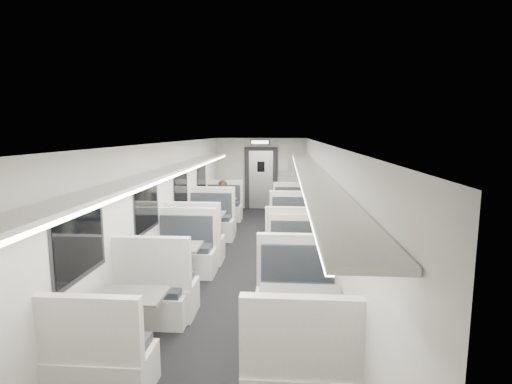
% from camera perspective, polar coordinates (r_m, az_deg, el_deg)
% --- Properties ---
extents(room, '(3.24, 12.24, 2.64)m').
position_cam_1_polar(room, '(7.60, -2.04, -2.06)').
color(room, black).
rests_on(room, ground).
extents(booth_left_a, '(1.08, 2.19, 1.17)m').
position_cam_1_polar(booth_left_a, '(11.12, -5.28, -2.92)').
color(booth_left_a, beige).
rests_on(booth_left_a, room).
extents(booth_left_b, '(1.16, 2.36, 1.26)m').
position_cam_1_polar(booth_left_b, '(9.00, -7.59, -5.51)').
color(booth_left_b, beige).
rests_on(booth_left_b, room).
extents(booth_left_c, '(1.11, 2.26, 1.21)m').
position_cam_1_polar(booth_left_c, '(6.77, -11.82, -10.57)').
color(booth_left_c, beige).
rests_on(booth_left_c, room).
extents(booth_left_d, '(1.01, 2.05, 1.10)m').
position_cam_1_polar(booth_left_d, '(5.20, -17.52, -17.27)').
color(booth_left_d, beige).
rests_on(booth_left_d, room).
extents(booth_right_a, '(1.06, 2.15, 1.15)m').
position_cam_1_polar(booth_right_a, '(10.77, 5.11, -3.33)').
color(booth_right_a, beige).
rests_on(booth_right_a, room).
extents(booth_right_b, '(1.10, 2.24, 1.20)m').
position_cam_1_polar(booth_right_b, '(8.76, 5.30, -6.01)').
color(booth_right_b, beige).
rests_on(booth_right_b, room).
extents(booth_right_c, '(0.99, 2.01, 1.07)m').
position_cam_1_polar(booth_right_c, '(6.84, 5.60, -10.59)').
color(booth_right_c, beige).
rests_on(booth_right_c, room).
extents(booth_right_d, '(1.12, 2.28, 1.22)m').
position_cam_1_polar(booth_right_d, '(4.82, 6.23, -18.56)').
color(booth_right_d, beige).
rests_on(booth_right_d, room).
extents(passenger, '(0.56, 0.42, 1.39)m').
position_cam_1_polar(passenger, '(10.44, -4.73, -1.98)').
color(passenger, black).
rests_on(passenger, room).
extents(window_a, '(0.02, 1.18, 0.84)m').
position_cam_1_polar(window_a, '(11.13, -7.76, 2.04)').
color(window_a, black).
rests_on(window_a, room).
extents(window_b, '(0.02, 1.18, 0.84)m').
position_cam_1_polar(window_b, '(9.01, -10.65, 0.44)').
color(window_b, black).
rests_on(window_b, room).
extents(window_c, '(0.02, 1.18, 0.84)m').
position_cam_1_polar(window_c, '(6.94, -15.29, -2.12)').
color(window_c, black).
rests_on(window_c, room).
extents(window_d, '(0.02, 1.18, 0.84)m').
position_cam_1_polar(window_d, '(4.97, -23.78, -6.75)').
color(window_d, black).
rests_on(window_d, room).
extents(luggage_rack_left, '(0.46, 10.40, 0.09)m').
position_cam_1_polar(luggage_rack_left, '(7.45, -11.90, 3.11)').
color(luggage_rack_left, beige).
rests_on(luggage_rack_left, room).
extents(luggage_rack_right, '(0.46, 10.40, 0.09)m').
position_cam_1_polar(luggage_rack_right, '(7.17, 7.62, 3.01)').
color(luggage_rack_right, beige).
rests_on(luggage_rack_right, room).
extents(vestibule_door, '(1.10, 0.13, 2.10)m').
position_cam_1_polar(vestibule_door, '(13.47, 0.72, 1.92)').
color(vestibule_door, black).
rests_on(vestibule_door, room).
extents(exit_sign, '(0.62, 0.12, 0.16)m').
position_cam_1_polar(exit_sign, '(12.89, 0.59, 7.15)').
color(exit_sign, black).
rests_on(exit_sign, room).
extents(wall_notice, '(0.32, 0.02, 0.40)m').
position_cam_1_polar(wall_notice, '(13.39, 3.93, 3.83)').
color(wall_notice, silver).
rests_on(wall_notice, room).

